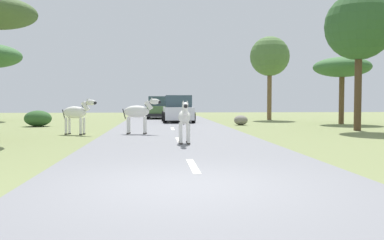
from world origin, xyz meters
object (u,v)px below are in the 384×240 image
tree_2 (342,68)px  tree_7 (270,57)px  rock_0 (241,120)px  zebra_1 (77,113)px  car_0 (159,108)px  zebra_0 (184,118)px  bush_0 (38,118)px  tree_5 (359,27)px  car_1 (178,110)px  zebra_3 (139,112)px

tree_2 → tree_7: tree_7 is taller
rock_0 → zebra_1: bearing=-142.4°
tree_7 → rock_0: tree_7 is taller
zebra_1 → car_0: 15.83m
zebra_0 → zebra_1: size_ratio=0.95×
tree_2 → zebra_0: bearing=-131.9°
tree_2 → zebra_1: bearing=-154.5°
tree_7 → bush_0: size_ratio=4.20×
zebra_0 → tree_5: tree_5 is taller
zebra_0 → tree_7: tree_7 is taller
zebra_1 → tree_5: tree_5 is taller
zebra_0 → tree_2: tree_2 is taller
car_0 → rock_0: (4.78, -9.00, -0.56)m
tree_7 → car_1: bearing=-153.1°
car_0 → tree_7: tree_7 is taller
zebra_3 → car_0: car_0 is taller
car_0 → car_1: bearing=102.6°
car_0 → tree_5: size_ratio=0.66×
zebra_0 → car_1: size_ratio=0.34×
car_1 → bush_0: size_ratio=2.93×
zebra_0 → tree_7: size_ratio=0.24×
zebra_1 → zebra_3: zebra_3 is taller
zebra_0 → tree_7: 19.70m
tree_7 → zebra_1: bearing=-132.1°
car_1 → tree_2: tree_2 is taller
zebra_1 → car_0: bearing=-172.7°
car_1 → rock_0: size_ratio=4.96×
zebra_0 → tree_5: bearing=-144.4°
car_0 → tree_5: bearing=125.3°
tree_7 → rock_0: 8.76m
zebra_1 → tree_7: (11.86, 13.11, 3.82)m
zebra_3 → bush_0: 8.78m
zebra_1 → bush_0: size_ratio=1.05×
zebra_0 → tree_2: (10.49, 11.70, 2.58)m
car_0 → tree_2: size_ratio=1.06×
zebra_3 → bush_0: size_ratio=1.09×
tree_2 → zebra_3: bearing=-148.3°
car_1 → tree_7: 8.87m
zebra_3 → rock_0: size_ratio=1.85×
zebra_0 → car_1: bearing=-90.9°
zebra_0 → bush_0: zebra_0 is taller
tree_2 → tree_5: (-1.74, -5.66, 1.50)m
zebra_0 → tree_5: size_ratio=0.23×
bush_0 → rock_0: bush_0 is taller
zebra_1 → tree_2: tree_2 is taller
zebra_0 → car_1: (0.47, 14.16, -0.04)m
tree_5 → tree_2: bearing=73.0°
car_1 → rock_0: 4.76m
car_0 → tree_5: tree_5 is taller
zebra_0 → car_0: bearing=-87.0°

